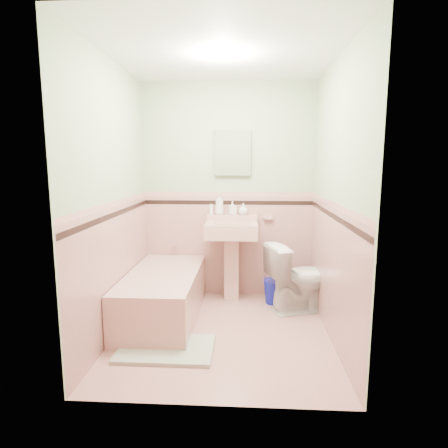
# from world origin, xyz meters

# --- Properties ---
(floor) EXTENTS (2.20, 2.20, 0.00)m
(floor) POSITION_xyz_m (0.00, 0.00, 0.00)
(floor) COLOR tan
(floor) RESTS_ON ground
(ceiling) EXTENTS (2.20, 2.20, 0.00)m
(ceiling) POSITION_xyz_m (0.00, 0.00, 2.50)
(ceiling) COLOR white
(ceiling) RESTS_ON ground
(wall_back) EXTENTS (2.50, 0.00, 2.50)m
(wall_back) POSITION_xyz_m (0.00, 1.10, 1.25)
(wall_back) COLOR beige
(wall_back) RESTS_ON ground
(wall_front) EXTENTS (2.50, 0.00, 2.50)m
(wall_front) POSITION_xyz_m (0.00, -1.10, 1.25)
(wall_front) COLOR beige
(wall_front) RESTS_ON ground
(wall_left) EXTENTS (0.00, 2.50, 2.50)m
(wall_left) POSITION_xyz_m (-1.00, 0.00, 1.25)
(wall_left) COLOR beige
(wall_left) RESTS_ON ground
(wall_right) EXTENTS (0.00, 2.50, 2.50)m
(wall_right) POSITION_xyz_m (1.00, 0.00, 1.25)
(wall_right) COLOR beige
(wall_right) RESTS_ON ground
(wainscot_back) EXTENTS (2.00, 0.00, 2.00)m
(wainscot_back) POSITION_xyz_m (0.00, 1.09, 0.60)
(wainscot_back) COLOR tan
(wainscot_back) RESTS_ON ground
(wainscot_front) EXTENTS (2.00, 0.00, 2.00)m
(wainscot_front) POSITION_xyz_m (0.00, -1.09, 0.60)
(wainscot_front) COLOR tan
(wainscot_front) RESTS_ON ground
(wainscot_left) EXTENTS (0.00, 2.20, 2.20)m
(wainscot_left) POSITION_xyz_m (-0.99, 0.00, 0.60)
(wainscot_left) COLOR tan
(wainscot_left) RESTS_ON ground
(wainscot_right) EXTENTS (0.00, 2.20, 2.20)m
(wainscot_right) POSITION_xyz_m (0.99, 0.00, 0.60)
(wainscot_right) COLOR tan
(wainscot_right) RESTS_ON ground
(accent_back) EXTENTS (2.00, 0.00, 2.00)m
(accent_back) POSITION_xyz_m (0.00, 1.08, 1.12)
(accent_back) COLOR black
(accent_back) RESTS_ON ground
(accent_front) EXTENTS (2.00, 0.00, 2.00)m
(accent_front) POSITION_xyz_m (0.00, -1.08, 1.12)
(accent_front) COLOR black
(accent_front) RESTS_ON ground
(accent_left) EXTENTS (0.00, 2.20, 2.20)m
(accent_left) POSITION_xyz_m (-0.98, 0.00, 1.12)
(accent_left) COLOR black
(accent_left) RESTS_ON ground
(accent_right) EXTENTS (0.00, 2.20, 2.20)m
(accent_right) POSITION_xyz_m (0.98, 0.00, 1.12)
(accent_right) COLOR black
(accent_right) RESTS_ON ground
(cap_back) EXTENTS (2.00, 0.00, 2.00)m
(cap_back) POSITION_xyz_m (0.00, 1.08, 1.22)
(cap_back) COLOR tan
(cap_back) RESTS_ON ground
(cap_front) EXTENTS (2.00, 0.00, 2.00)m
(cap_front) POSITION_xyz_m (0.00, -1.08, 1.22)
(cap_front) COLOR tan
(cap_front) RESTS_ON ground
(cap_left) EXTENTS (0.00, 2.20, 2.20)m
(cap_left) POSITION_xyz_m (-0.98, 0.00, 1.22)
(cap_left) COLOR tan
(cap_left) RESTS_ON ground
(cap_right) EXTENTS (0.00, 2.20, 2.20)m
(cap_right) POSITION_xyz_m (0.98, 0.00, 1.22)
(cap_right) COLOR tan
(cap_right) RESTS_ON ground
(bathtub) EXTENTS (0.70, 1.50, 0.45)m
(bathtub) POSITION_xyz_m (-0.63, 0.33, 0.23)
(bathtub) COLOR tan
(bathtub) RESTS_ON floor
(tub_faucet) EXTENTS (0.04, 0.12, 0.04)m
(tub_faucet) POSITION_xyz_m (-0.63, 1.05, 0.63)
(tub_faucet) COLOR silver
(tub_faucet) RESTS_ON wall_back
(sink) EXTENTS (0.58, 0.48, 0.92)m
(sink) POSITION_xyz_m (0.05, 0.86, 0.46)
(sink) COLOR tan
(sink) RESTS_ON floor
(sink_faucet) EXTENTS (0.02, 0.02, 0.10)m
(sink_faucet) POSITION_xyz_m (0.05, 1.00, 0.95)
(sink_faucet) COLOR silver
(sink_faucet) RESTS_ON sink
(medicine_cabinet) EXTENTS (0.39, 0.04, 0.49)m
(medicine_cabinet) POSITION_xyz_m (0.05, 1.07, 1.70)
(medicine_cabinet) COLOR white
(medicine_cabinet) RESTS_ON wall_back
(soap_dish) EXTENTS (0.11, 0.06, 0.04)m
(soap_dish) POSITION_xyz_m (0.47, 1.06, 0.95)
(soap_dish) COLOR tan
(soap_dish) RESTS_ON wall_back
(soap_bottle_left) EXTENTS (0.11, 0.11, 0.25)m
(soap_bottle_left) POSITION_xyz_m (-0.10, 1.04, 1.11)
(soap_bottle_left) COLOR #B2B2B2
(soap_bottle_left) RESTS_ON sink
(soap_bottle_mid) EXTENTS (0.10, 0.10, 0.16)m
(soap_bottle_mid) POSITION_xyz_m (0.05, 1.04, 1.06)
(soap_bottle_mid) COLOR #B2B2B2
(soap_bottle_mid) RESTS_ON sink
(soap_bottle_right) EXTENTS (0.11, 0.11, 0.14)m
(soap_bottle_right) POSITION_xyz_m (0.18, 1.04, 1.05)
(soap_bottle_right) COLOR #B2B2B2
(soap_bottle_right) RESTS_ON sink
(tube) EXTENTS (0.05, 0.05, 0.12)m
(tube) POSITION_xyz_m (-0.20, 1.04, 1.04)
(tube) COLOR white
(tube) RESTS_ON sink
(toilet) EXTENTS (0.83, 0.63, 0.74)m
(toilet) POSITION_xyz_m (0.81, 0.59, 0.37)
(toilet) COLOR white
(toilet) RESTS_ON floor
(bucket) EXTENTS (0.29, 0.29, 0.27)m
(bucket) POSITION_xyz_m (0.55, 0.81, 0.14)
(bucket) COLOR #0E16A1
(bucket) RESTS_ON floor
(bath_mat) EXTENTS (0.81, 0.54, 0.03)m
(bath_mat) POSITION_xyz_m (-0.46, -0.37, 0.02)
(bath_mat) COLOR gray
(bath_mat) RESTS_ON floor
(shoe) EXTENTS (0.15, 0.10, 0.06)m
(shoe) POSITION_xyz_m (-0.44, -0.35, 0.06)
(shoe) COLOR #BF1E59
(shoe) RESTS_ON bath_mat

